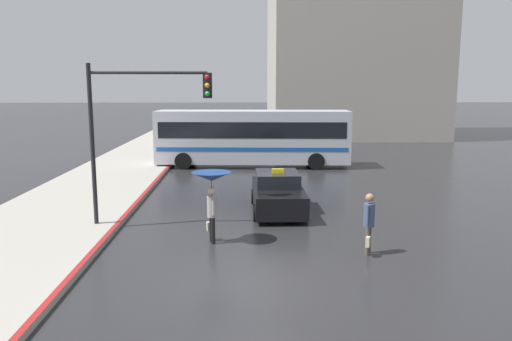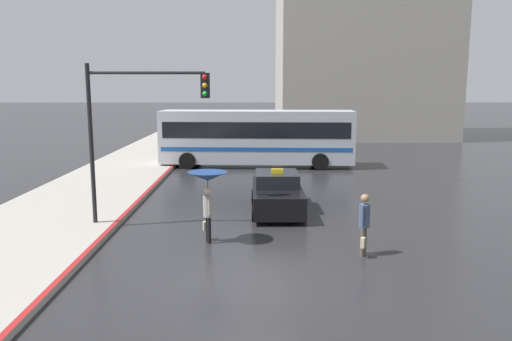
{
  "view_description": "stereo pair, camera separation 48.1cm",
  "coord_description": "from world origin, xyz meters",
  "px_view_note": "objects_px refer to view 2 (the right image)",
  "views": [
    {
      "loc": [
        -0.34,
        -11.2,
        4.6
      ],
      "look_at": [
        0.33,
        8.09,
        1.4
      ],
      "focal_mm": 35.0,
      "sensor_mm": 36.0,
      "label": 1
    },
    {
      "loc": [
        0.14,
        -11.21,
        4.6
      ],
      "look_at": [
        0.33,
        8.09,
        1.4
      ],
      "focal_mm": 35.0,
      "sensor_mm": 36.0,
      "label": 2
    }
  ],
  "objects_px": {
    "pedestrian_with_umbrella": "(208,184)",
    "traffic_light": "(139,114)",
    "city_bus": "(257,136)",
    "taxi": "(277,193)",
    "pedestrian_man": "(364,220)"
  },
  "relations": [
    {
      "from": "city_bus",
      "to": "traffic_light",
      "type": "relative_size",
      "value": 2.11
    },
    {
      "from": "taxi",
      "to": "traffic_light",
      "type": "height_order",
      "value": "traffic_light"
    },
    {
      "from": "pedestrian_with_umbrella",
      "to": "city_bus",
      "type": "bearing_deg",
      "value": -23.15
    },
    {
      "from": "city_bus",
      "to": "taxi",
      "type": "bearing_deg",
      "value": -173.4
    },
    {
      "from": "city_bus",
      "to": "pedestrian_with_umbrella",
      "type": "distance_m",
      "value": 14.86
    },
    {
      "from": "pedestrian_man",
      "to": "traffic_light",
      "type": "bearing_deg",
      "value": -87.25
    },
    {
      "from": "pedestrian_with_umbrella",
      "to": "traffic_light",
      "type": "relative_size",
      "value": 0.4
    },
    {
      "from": "taxi",
      "to": "city_bus",
      "type": "xyz_separation_m",
      "value": [
        -0.63,
        10.93,
        1.15
      ]
    },
    {
      "from": "city_bus",
      "to": "pedestrian_man",
      "type": "bearing_deg",
      "value": -166.88
    },
    {
      "from": "pedestrian_with_umbrella",
      "to": "traffic_light",
      "type": "bearing_deg",
      "value": 36.91
    },
    {
      "from": "traffic_light",
      "to": "city_bus",
      "type": "bearing_deg",
      "value": 73.19
    },
    {
      "from": "pedestrian_with_umbrella",
      "to": "traffic_light",
      "type": "xyz_separation_m",
      "value": [
        -2.31,
        1.7,
        1.97
      ]
    },
    {
      "from": "city_bus",
      "to": "pedestrian_with_umbrella",
      "type": "xyz_separation_m",
      "value": [
        -1.63,
        -14.77,
        -0.03
      ]
    },
    {
      "from": "taxi",
      "to": "city_bus",
      "type": "relative_size",
      "value": 0.38
    },
    {
      "from": "traffic_light",
      "to": "pedestrian_man",
      "type": "bearing_deg",
      "value": -23.59
    }
  ]
}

